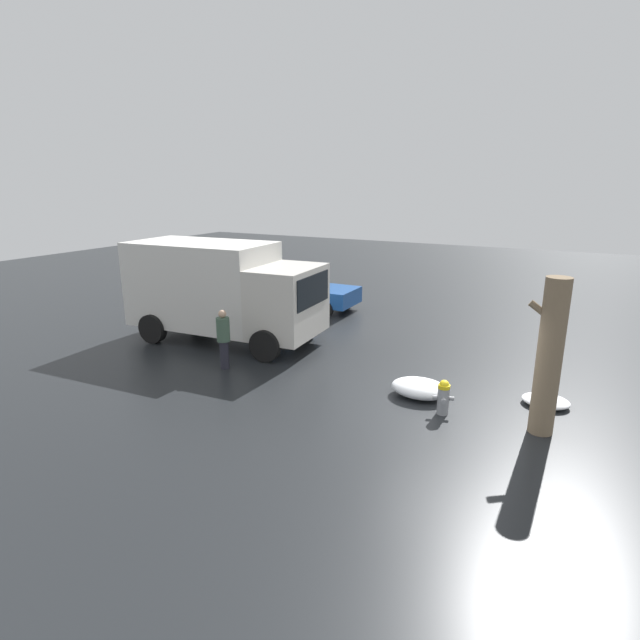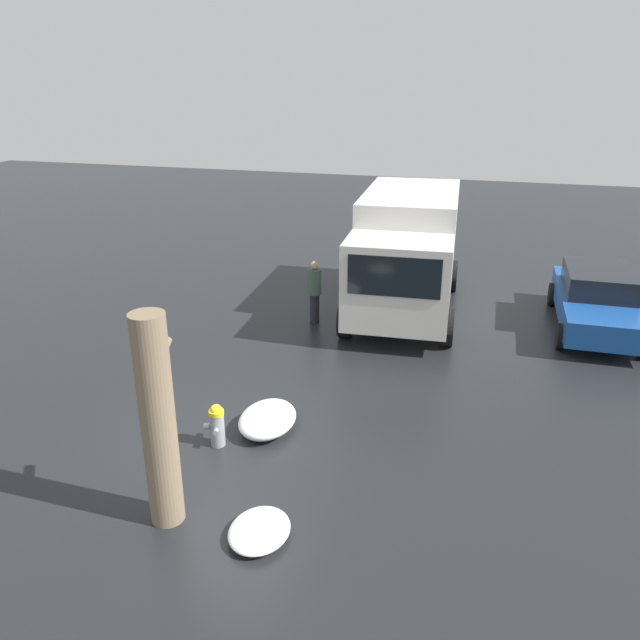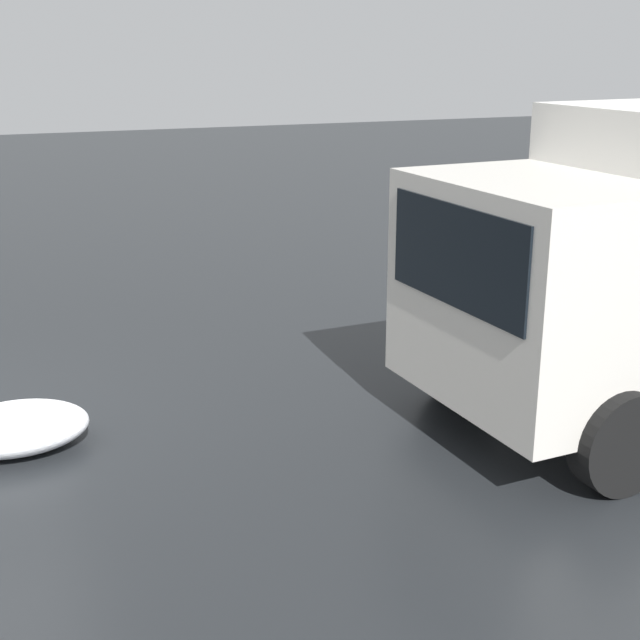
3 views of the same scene
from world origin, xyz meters
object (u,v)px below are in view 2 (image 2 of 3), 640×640
fire_hydrant (217,424)px  delivery_truck (407,249)px  tree_trunk (158,422)px  pedestrian (314,290)px  parked_car (597,299)px

fire_hydrant → delivery_truck: size_ratio=0.13×
fire_hydrant → tree_trunk: (-1.92, -0.11, 1.18)m
tree_trunk → pedestrian: tree_trunk is taller
fire_hydrant → parked_car: 10.04m
tree_trunk → pedestrian: size_ratio=1.95×
fire_hydrant → tree_trunk: size_ratio=0.25×
tree_trunk → pedestrian: bearing=0.7°
tree_trunk → delivery_truck: tree_trunk is taller
fire_hydrant → pedestrian: (5.84, -0.01, 0.48)m
fire_hydrant → tree_trunk: 2.26m
delivery_truck → parked_car: bearing=176.1°
pedestrian → parked_car: pedestrian is taller
pedestrian → parked_car: size_ratio=0.36×
parked_car → delivery_truck: bearing=-1.0°
fire_hydrant → tree_trunk: tree_trunk is taller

